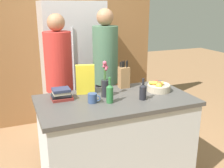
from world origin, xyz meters
TOP-DOWN VIEW (x-y plane):
  - kitchen_island at (0.00, 0.00)m, footprint 1.52×0.81m
  - back_wall_wood at (0.00, 1.85)m, footprint 2.72×0.12m
  - refrigerator at (-0.06, 1.49)m, footprint 0.86×0.62m
  - fruit_bowl at (0.51, 0.05)m, footprint 0.24×0.24m
  - knife_block at (0.22, 0.30)m, footprint 0.11×0.09m
  - flower_vase at (-0.07, 0.10)m, footprint 0.08×0.08m
  - cereal_box at (-0.23, 0.25)m, footprint 0.19×0.10m
  - coffee_mug at (-0.24, -0.02)m, footprint 0.11×0.09m
  - book_stack at (-0.50, 0.17)m, footprint 0.20×0.15m
  - bottle_oil at (-0.10, -0.08)m, footprint 0.06×0.06m
  - bottle_vinegar at (0.23, -0.12)m, footprint 0.07×0.07m
  - person_at_sink at (-0.40, 0.79)m, footprint 0.32×0.32m
  - person_in_blue at (0.19, 0.80)m, footprint 0.31×0.31m

SIDE VIEW (x-z plane):
  - kitchen_island at x=0.00m, z-range 0.00..0.93m
  - refrigerator at x=-0.06m, z-range 0.00..1.86m
  - person_at_sink at x=-0.40m, z-range 0.12..1.84m
  - coffee_mug at x=-0.24m, z-range 0.93..1.02m
  - fruit_bowl at x=0.51m, z-range 0.93..1.03m
  - book_stack at x=-0.50m, z-range 0.93..1.04m
  - person_in_blue at x=0.19m, z-range 0.12..1.90m
  - bottle_vinegar at x=0.23m, z-range 0.91..1.12m
  - bottle_oil at x=-0.10m, z-range 0.91..1.15m
  - knife_block at x=0.22m, z-range 0.90..1.20m
  - flower_vase at x=-0.07m, z-range 0.88..1.24m
  - cereal_box at x=-0.23m, z-range 0.93..1.23m
  - back_wall_wood at x=0.00m, z-range 0.00..2.60m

